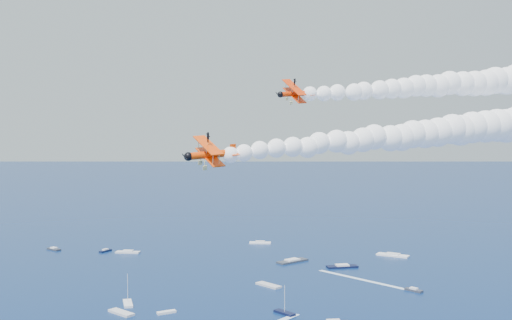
# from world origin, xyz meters

# --- Properties ---
(biplane_lead) EXTENTS (9.33, 10.28, 7.35)m
(biplane_lead) POSITION_xyz_m (2.95, 20.36, 60.66)
(biplane_lead) COLOR red
(biplane_trail) EXTENTS (11.96, 13.11, 8.45)m
(biplane_trail) POSITION_xyz_m (-9.12, 7.67, 50.92)
(biplane_trail) COLOR #F54105
(smoke_trail_lead) EXTENTS (65.86, 54.45, 11.29)m
(smoke_trail_lead) POSITION_xyz_m (31.21, 34.51, 63.08)
(smoke_trail_lead) COLOR white
(smoke_trail_trail) EXTENTS (65.94, 56.56, 11.29)m
(smoke_trail_trail) POSITION_xyz_m (18.69, 22.68, 53.34)
(smoke_trail_trail) COLOR white
(spectator_boats) EXTENTS (218.53, 162.43, 0.70)m
(spectator_boats) POSITION_xyz_m (1.97, 129.72, 0.35)
(spectator_boats) COLOR white
(spectator_boats) RESTS_ON ground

